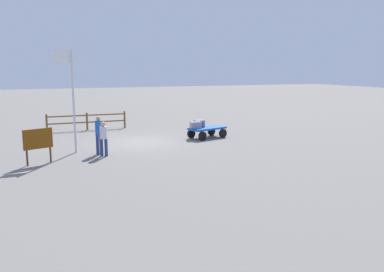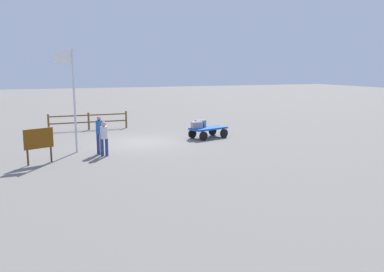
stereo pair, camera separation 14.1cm
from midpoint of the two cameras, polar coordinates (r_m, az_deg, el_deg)
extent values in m
plane|color=slate|center=(21.50, -7.05, -0.91)|extent=(120.00, 120.00, 0.00)
cube|color=#104EB8|center=(22.60, 2.52, 1.12)|extent=(2.35, 1.53, 0.10)
cube|color=#104EB8|center=(21.96, 0.46, 0.87)|extent=(0.33, 0.90, 0.10)
cylinder|color=black|center=(21.80, 1.84, -0.01)|extent=(0.52, 0.26, 0.51)
cylinder|color=black|center=(22.56, 0.23, 0.33)|extent=(0.52, 0.26, 0.51)
cylinder|color=black|center=(22.78, 4.79, 0.38)|extent=(0.52, 0.26, 0.51)
cylinder|color=black|center=(23.51, 3.15, 0.70)|extent=(0.52, 0.26, 0.51)
cube|color=gray|center=(22.73, 1.40, 1.80)|extent=(0.58, 0.39, 0.39)
cube|color=gray|center=(22.25, 0.88, 1.58)|extent=(0.63, 0.35, 0.36)
cube|color=black|center=(22.55, 1.08, 1.62)|extent=(0.54, 0.38, 0.30)
cylinder|color=navy|center=(18.97, -12.61, -1.12)|extent=(0.14, 0.14, 0.90)
cylinder|color=navy|center=(18.85, -13.08, -1.21)|extent=(0.14, 0.14, 0.90)
cylinder|color=#2055AB|center=(18.78, -12.94, 1.18)|extent=(0.43, 0.43, 0.67)
sphere|color=tan|center=(18.72, -12.99, 2.50)|extent=(0.20, 0.20, 0.20)
cylinder|color=navy|center=(18.39, -11.92, -1.60)|extent=(0.14, 0.14, 0.80)
cylinder|color=navy|center=(18.42, -12.53, -1.60)|extent=(0.14, 0.14, 0.80)
cylinder|color=silver|center=(18.29, -12.30, 0.48)|extent=(0.39, 0.39, 0.56)
sphere|color=tan|center=(18.23, -12.35, 1.70)|extent=(0.23, 0.23, 0.23)
cylinder|color=silver|center=(19.28, -16.30, 4.78)|extent=(0.10, 0.10, 4.82)
cube|color=white|center=(19.19, -17.83, 10.71)|extent=(0.72, 0.07, 0.58)
cylinder|color=#4C3319|center=(17.91, -19.32, -2.49)|extent=(0.08, 0.08, 0.64)
cylinder|color=#4C3319|center=(17.56, -22.26, -2.91)|extent=(0.08, 0.08, 0.64)
cube|color=brown|center=(17.59, -20.92, -0.34)|extent=(1.17, 0.50, 0.84)
cylinder|color=brown|center=(26.79, -9.27, 2.36)|extent=(0.12, 0.12, 1.12)
cylinder|color=brown|center=(26.38, -14.44, 2.06)|extent=(0.12, 0.12, 1.12)
cylinder|color=brown|center=(26.19, -19.74, 1.74)|extent=(0.12, 0.12, 1.12)
cube|color=brown|center=(26.33, -14.48, 2.91)|extent=(4.88, 0.12, 0.08)
cube|color=brown|center=(26.38, -14.44, 1.94)|extent=(4.88, 0.12, 0.08)
camera|label=1|loc=(0.07, -89.74, 0.04)|focal=37.21mm
camera|label=2|loc=(0.07, 90.26, -0.04)|focal=37.21mm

